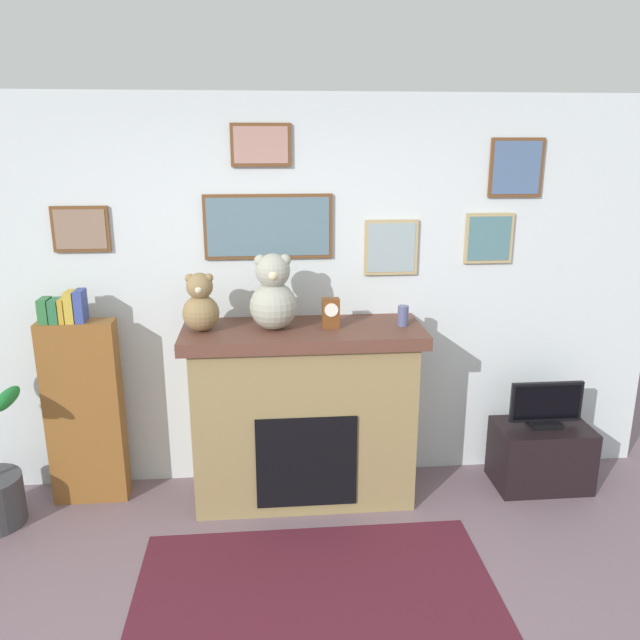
{
  "coord_description": "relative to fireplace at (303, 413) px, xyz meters",
  "views": [
    {
      "loc": [
        -0.1,
        -2.1,
        2.3
      ],
      "look_at": [
        0.24,
        1.67,
        1.22
      ],
      "focal_mm": 35.18,
      "sensor_mm": 36.0,
      "label": 1
    }
  ],
  "objects": [
    {
      "name": "television",
      "position": [
        1.64,
        -0.03,
        -0.01
      ],
      "size": [
        0.49,
        0.14,
        0.32
      ],
      "color": "black",
      "rests_on": "tv_stand"
    },
    {
      "name": "area_rug",
      "position": [
        -0.0,
        -0.95,
        -0.59
      ],
      "size": [
        1.92,
        1.08,
        0.01
      ],
      "primitive_type": "cube",
      "color": "#4E1A27",
      "rests_on": "ground_plane"
    },
    {
      "name": "mantel_clock",
      "position": [
        0.17,
        -0.02,
        0.68
      ],
      "size": [
        0.11,
        0.08,
        0.19
      ],
      "color": "brown",
      "rests_on": "fireplace"
    },
    {
      "name": "tv_stand",
      "position": [
        1.64,
        -0.02,
        -0.37
      ],
      "size": [
        0.63,
        0.4,
        0.44
      ],
      "primitive_type": "cube",
      "color": "black",
      "rests_on": "ground_plane"
    },
    {
      "name": "back_wall",
      "position": [
        -0.13,
        0.33,
        0.71
      ],
      "size": [
        5.2,
        0.15,
        2.6
      ],
      "color": "silver",
      "rests_on": "ground_plane"
    },
    {
      "name": "fireplace",
      "position": [
        0.0,
        0.0,
        0.0
      ],
      "size": [
        1.51,
        0.61,
        1.18
      ],
      "color": "olive",
      "rests_on": "ground_plane"
    },
    {
      "name": "teddy_bear_brown",
      "position": [
        -0.18,
        -0.02,
        0.8
      ],
      "size": [
        0.29,
        0.29,
        0.47
      ],
      "color": "#A0A091",
      "rests_on": "fireplace"
    },
    {
      "name": "candle_jar",
      "position": [
        0.63,
        -0.02,
        0.65
      ],
      "size": [
        0.07,
        0.07,
        0.13
      ],
      "primitive_type": "cylinder",
      "color": "#4C517A",
      "rests_on": "fireplace"
    },
    {
      "name": "teddy_bear_tan",
      "position": [
        -0.63,
        -0.02,
        0.75
      ],
      "size": [
        0.23,
        0.23,
        0.36
      ],
      "color": "olive",
      "rests_on": "fireplace"
    },
    {
      "name": "bookshelf",
      "position": [
        -1.41,
        0.08,
        0.06
      ],
      "size": [
        0.47,
        0.16,
        1.43
      ],
      "color": "brown",
      "rests_on": "ground_plane"
    }
  ]
}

